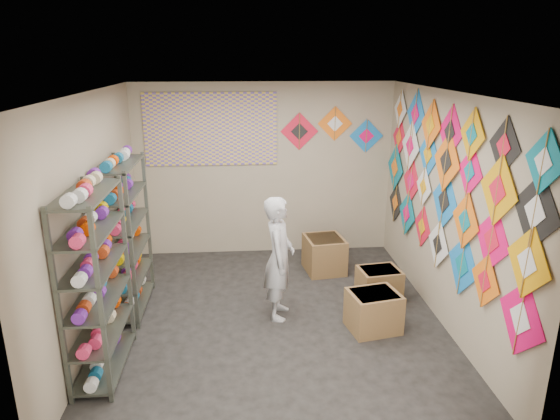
{
  "coord_description": "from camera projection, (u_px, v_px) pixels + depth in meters",
  "views": [
    {
      "loc": [
        -0.35,
        -5.38,
        3.08
      ],
      "look_at": [
        0.1,
        0.3,
        1.3
      ],
      "focal_mm": 32.0,
      "sensor_mm": 36.0,
      "label": 1
    }
  ],
  "objects": [
    {
      "name": "poster",
      "position": [
        211.0,
        129.0,
        7.53
      ],
      "size": [
        2.0,
        0.01,
        1.1
      ],
      "primitive_type": "cube",
      "color": "#664FAB",
      "rests_on": "room_walls"
    },
    {
      "name": "room_walls",
      "position": [
        273.0,
        189.0,
        5.58
      ],
      "size": [
        4.5,
        4.5,
        4.5
      ],
      "color": "tan",
      "rests_on": "ground"
    },
    {
      "name": "carton_c",
      "position": [
        324.0,
        254.0,
        7.37
      ],
      "size": [
        0.61,
        0.66,
        0.52
      ],
      "primitive_type": "cube",
      "rotation": [
        0.0,
        0.0,
        0.13
      ],
      "color": "olive",
      "rests_on": "ground"
    },
    {
      "name": "shopkeeper",
      "position": [
        279.0,
        258.0,
        5.95
      ],
      "size": [
        0.67,
        0.54,
        1.52
      ],
      "primitive_type": "imported",
      "rotation": [
        0.0,
        0.0,
        1.41
      ],
      "color": "silver",
      "rests_on": "ground"
    },
    {
      "name": "shelf_rack_back",
      "position": [
        126.0,
        237.0,
        6.08
      ],
      "size": [
        0.4,
        1.1,
        1.9
      ],
      "primitive_type": "cube",
      "color": "#4C5147",
      "rests_on": "ground"
    },
    {
      "name": "back_wall_kites",
      "position": [
        331.0,
        130.0,
        7.69
      ],
      "size": [
        1.61,
        0.02,
        0.73
      ],
      "color": "red",
      "rests_on": "room_walls"
    },
    {
      "name": "carton_b",
      "position": [
        379.0,
        284.0,
        6.51
      ],
      "size": [
        0.57,
        0.49,
        0.42
      ],
      "primitive_type": "cube",
      "rotation": [
        0.0,
        0.0,
        0.14
      ],
      "color": "olive",
      "rests_on": "ground"
    },
    {
      "name": "kite_wall_display",
      "position": [
        445.0,
        187.0,
        5.74
      ],
      "size": [
        0.06,
        4.36,
        2.08
      ],
      "color": "#EE0A61",
      "rests_on": "room_walls"
    },
    {
      "name": "carton_a",
      "position": [
        373.0,
        311.0,
        5.79
      ],
      "size": [
        0.64,
        0.57,
        0.47
      ],
      "primitive_type": "cube",
      "rotation": [
        0.0,
        0.0,
        0.2
      ],
      "color": "olive",
      "rests_on": "ground"
    },
    {
      "name": "shelf_rack_front",
      "position": [
        97.0,
        284.0,
        4.84
      ],
      "size": [
        0.4,
        1.1,
        1.9
      ],
      "primitive_type": "cube",
      "color": "#4C5147",
      "rests_on": "ground"
    },
    {
      "name": "string_spools",
      "position": [
        112.0,
        250.0,
        5.43
      ],
      "size": [
        0.12,
        2.36,
        0.12
      ],
      "color": "#FF3266",
      "rests_on": "ground"
    },
    {
      "name": "ground",
      "position": [
        274.0,
        319.0,
        6.07
      ],
      "size": [
        4.5,
        4.5,
        0.0
      ],
      "primitive_type": "plane",
      "color": "black"
    }
  ]
}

